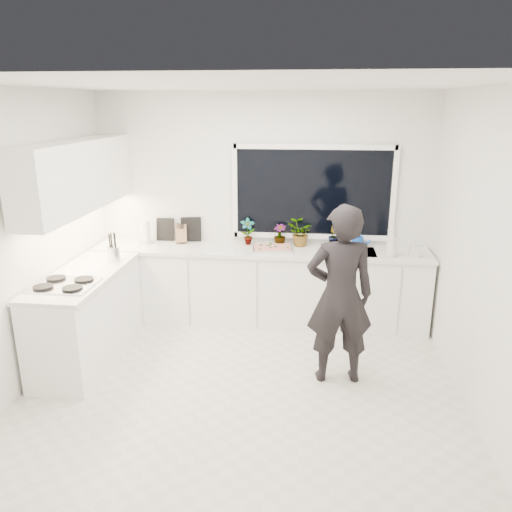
# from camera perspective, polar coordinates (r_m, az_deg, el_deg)

# --- Properties ---
(floor) EXTENTS (4.00, 3.50, 0.02)m
(floor) POSITION_cam_1_polar(r_m,az_deg,el_deg) (4.92, -1.45, -14.40)
(floor) COLOR beige
(floor) RESTS_ON ground
(wall_back) EXTENTS (4.00, 0.02, 2.70)m
(wall_back) POSITION_cam_1_polar(r_m,az_deg,el_deg) (6.06, 0.75, 5.58)
(wall_back) COLOR white
(wall_back) RESTS_ON ground
(wall_left) EXTENTS (0.02, 3.50, 2.70)m
(wall_left) POSITION_cam_1_polar(r_m,az_deg,el_deg) (5.05, -24.81, 1.64)
(wall_left) COLOR white
(wall_left) RESTS_ON ground
(wall_right) EXTENTS (0.02, 3.50, 2.70)m
(wall_right) POSITION_cam_1_polar(r_m,az_deg,el_deg) (4.55, 24.36, 0.13)
(wall_right) COLOR white
(wall_right) RESTS_ON ground
(ceiling) EXTENTS (4.00, 3.50, 0.02)m
(ceiling) POSITION_cam_1_polar(r_m,az_deg,el_deg) (4.20, -1.74, 19.16)
(ceiling) COLOR white
(ceiling) RESTS_ON wall_back
(window) EXTENTS (1.80, 0.02, 1.00)m
(window) POSITION_cam_1_polar(r_m,az_deg,el_deg) (5.96, 6.52, 7.23)
(window) COLOR black
(window) RESTS_ON wall_back
(base_cabinets_back) EXTENTS (3.92, 0.58, 0.88)m
(base_cabinets_back) POSITION_cam_1_polar(r_m,az_deg,el_deg) (6.02, 0.42, -3.53)
(base_cabinets_back) COLOR white
(base_cabinets_back) RESTS_ON floor
(base_cabinets_left) EXTENTS (0.58, 1.60, 0.88)m
(base_cabinets_left) POSITION_cam_1_polar(r_m,az_deg,el_deg) (5.47, -18.69, -6.67)
(base_cabinets_left) COLOR white
(base_cabinets_left) RESTS_ON floor
(countertop_back) EXTENTS (3.94, 0.62, 0.04)m
(countertop_back) POSITION_cam_1_polar(r_m,az_deg,el_deg) (5.86, 0.42, 0.65)
(countertop_back) COLOR silver
(countertop_back) RESTS_ON base_cabinets_back
(countertop_left) EXTENTS (0.62, 1.60, 0.04)m
(countertop_left) POSITION_cam_1_polar(r_m,az_deg,el_deg) (5.31, -19.16, -2.11)
(countertop_left) COLOR silver
(countertop_left) RESTS_ON base_cabinets_left
(upper_cabinets) EXTENTS (0.34, 2.10, 0.70)m
(upper_cabinets) POSITION_cam_1_polar(r_m,az_deg,el_deg) (5.45, -19.72, 8.63)
(upper_cabinets) COLOR white
(upper_cabinets) RESTS_ON wall_left
(sink) EXTENTS (0.58, 0.42, 0.14)m
(sink) POSITION_cam_1_polar(r_m,az_deg,el_deg) (5.87, 10.68, 0.05)
(sink) COLOR silver
(sink) RESTS_ON countertop_back
(faucet) EXTENTS (0.03, 0.03, 0.22)m
(faucet) POSITION_cam_1_polar(r_m,az_deg,el_deg) (6.02, 10.64, 2.06)
(faucet) COLOR silver
(faucet) RESTS_ON countertop_back
(stovetop) EXTENTS (0.56, 0.48, 0.03)m
(stovetop) POSITION_cam_1_polar(r_m,az_deg,el_deg) (5.01, -21.08, -3.01)
(stovetop) COLOR black
(stovetop) RESTS_ON countertop_left
(person) EXTENTS (0.68, 0.49, 1.72)m
(person) POSITION_cam_1_polar(r_m,az_deg,el_deg) (4.67, 9.56, -4.48)
(person) COLOR black
(person) RESTS_ON floor
(pizza_tray) EXTENTS (0.50, 0.39, 0.03)m
(pizza_tray) POSITION_cam_1_polar(r_m,az_deg,el_deg) (5.82, 1.90, 0.87)
(pizza_tray) COLOR #B3B3B7
(pizza_tray) RESTS_ON countertop_back
(pizza) EXTENTS (0.45, 0.35, 0.01)m
(pizza) POSITION_cam_1_polar(r_m,az_deg,el_deg) (5.82, 1.90, 1.03)
(pizza) COLOR #B31C17
(pizza) RESTS_ON pizza_tray
(watering_can) EXTENTS (0.15, 0.15, 0.13)m
(watering_can) POSITION_cam_1_polar(r_m,az_deg,el_deg) (6.00, 11.48, 1.52)
(watering_can) COLOR #134BB7
(watering_can) RESTS_ON countertop_back
(paper_towel_roll) EXTENTS (0.13, 0.13, 0.26)m
(paper_towel_roll) POSITION_cam_1_polar(r_m,az_deg,el_deg) (6.23, -12.47, 2.65)
(paper_towel_roll) COLOR white
(paper_towel_roll) RESTS_ON countertop_back
(knife_block) EXTENTS (0.15, 0.13, 0.22)m
(knife_block) POSITION_cam_1_polar(r_m,az_deg,el_deg) (6.15, -8.54, 2.49)
(knife_block) COLOR olive
(knife_block) RESTS_ON countertop_back
(utensil_crock) EXTENTS (0.17, 0.17, 0.16)m
(utensil_crock) POSITION_cam_1_polar(r_m,az_deg,el_deg) (5.61, -15.96, 0.27)
(utensil_crock) COLOR silver
(utensil_crock) RESTS_ON countertop_left
(picture_frame_large) EXTENTS (0.22, 0.02, 0.28)m
(picture_frame_large) POSITION_cam_1_polar(r_m,az_deg,el_deg) (6.29, -10.33, 3.02)
(picture_frame_large) COLOR black
(picture_frame_large) RESTS_ON countertop_back
(picture_frame_small) EXTENTS (0.25, 0.06, 0.30)m
(picture_frame_small) POSITION_cam_1_polar(r_m,az_deg,el_deg) (6.21, -7.44, 3.05)
(picture_frame_small) COLOR black
(picture_frame_small) RESTS_ON countertop_back
(herb_plants) EXTENTS (1.23, 0.30, 0.32)m
(herb_plants) POSITION_cam_1_polar(r_m,az_deg,el_deg) (5.95, 4.26, 2.60)
(herb_plants) COLOR #26662D
(herb_plants) RESTS_ON countertop_back
(soap_bottles) EXTENTS (0.36, 0.12, 0.30)m
(soap_bottles) POSITION_cam_1_polar(r_m,az_deg,el_deg) (5.73, 15.90, 1.24)
(soap_bottles) COLOR #D8BF66
(soap_bottles) RESTS_ON countertop_back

